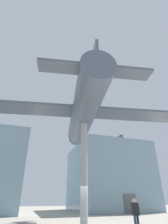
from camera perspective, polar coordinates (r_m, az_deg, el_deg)
The scene contains 4 objects.
glass_pavilion_right at distance 32.29m, azimuth 7.55°, elevation -20.32°, with size 11.15×13.17×10.71m.
support_pylon_central at distance 13.47m, azimuth 0.00°, elevation -18.19°, with size 0.52×0.52×7.29m.
suspended_airplane at distance 15.11m, azimuth -0.13°, elevation -0.38°, with size 21.05×13.71×3.17m.
visitor_person at distance 12.15m, azimuth 16.49°, elevation -28.85°, with size 0.40×0.26×1.74m.
Camera 1 is at (-4.21, -12.64, 1.70)m, focal length 28.00 mm.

